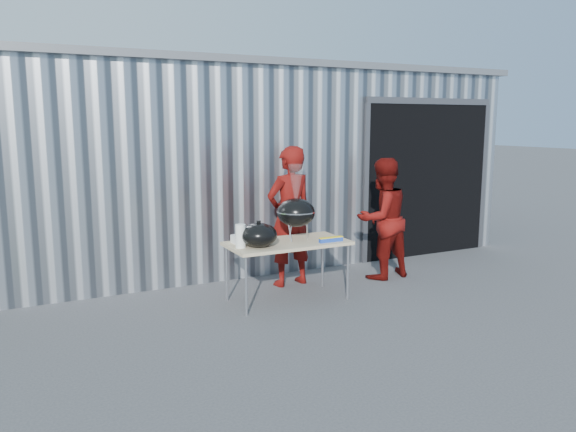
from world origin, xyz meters
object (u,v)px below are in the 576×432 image
folding_table (288,245)px  person_bystander (382,219)px  kettle_grill (296,207)px  person_cook (290,216)px

folding_table → person_bystander: (1.67, 0.33, 0.15)m
kettle_grill → folding_table: bearing=-158.2°
person_cook → person_bystander: (1.34, -0.27, -0.09)m
folding_table → person_bystander: person_bystander is taller
person_bystander → person_cook: bearing=-16.7°
folding_table → kettle_grill: bearing=21.8°
kettle_grill → person_cook: person_cook is taller
kettle_grill → person_cook: bearing=71.0°
kettle_grill → person_cook: size_ratio=0.50×
person_bystander → folding_table: bearing=6.0°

